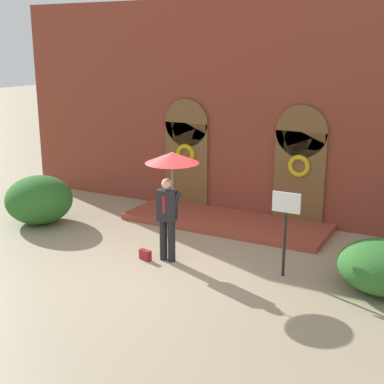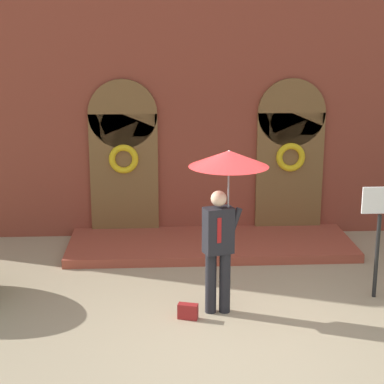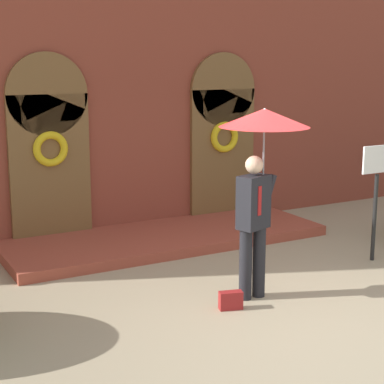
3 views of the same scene
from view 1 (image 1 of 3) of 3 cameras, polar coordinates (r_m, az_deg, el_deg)
name	(u,v)px [view 1 (image 1 of 3)]	position (r m, az deg, el deg)	size (l,w,h in m)	color
ground_plane	(164,267)	(11.18, -2.97, -8.00)	(80.00, 80.00, 0.00)	tan
building_facade	(245,115)	(14.09, 5.67, 8.16)	(14.00, 2.30, 5.60)	brown
person_with_umbrella	(171,174)	(10.87, -2.28, 1.96)	(1.10, 1.10, 2.36)	black
handbag	(145,255)	(11.53, -5.00, -6.70)	(0.28, 0.12, 0.22)	maroon
sign_post	(285,220)	(10.52, 9.94, -2.98)	(0.56, 0.06, 1.72)	black
shrub_left	(39,200)	(14.22, -16.00, -0.79)	(1.69, 1.70, 1.23)	#2D6B28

